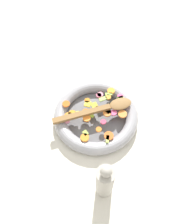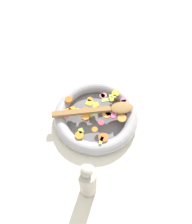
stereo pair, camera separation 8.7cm
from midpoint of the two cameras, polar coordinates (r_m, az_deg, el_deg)
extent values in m
plane|color=silver|center=(0.91, -2.72, -1.92)|extent=(4.00, 4.00, 0.00)
cylinder|color=slate|center=(0.91, -2.74, -1.72)|extent=(0.29, 0.29, 0.01)
torus|color=#9E9EA5|center=(0.89, -2.79, -1.09)|extent=(0.34, 0.34, 0.05)
cylinder|color=orange|center=(0.87, -5.47, -0.35)|extent=(0.05, 0.05, 0.01)
cylinder|color=orange|center=(0.86, 4.10, -0.76)|extent=(0.04, 0.04, 0.01)
cylinder|color=orange|center=(0.92, 1.28, 5.31)|extent=(0.04, 0.04, 0.01)
cylinder|color=orange|center=(0.81, -6.03, -6.91)|extent=(0.05, 0.05, 0.01)
cylinder|color=orange|center=(0.91, 0.48, 3.70)|extent=(0.03, 0.03, 0.01)
cylinder|color=orange|center=(0.87, -10.03, -1.31)|extent=(0.05, 0.05, 0.01)
cylinder|color=orange|center=(0.87, -9.08, -0.67)|extent=(0.04, 0.04, 0.01)
cylinder|color=orange|center=(0.86, 0.07, -0.50)|extent=(0.05, 0.05, 0.01)
cylinder|color=orange|center=(0.81, 0.30, -6.49)|extent=(0.04, 0.04, 0.01)
cylinder|color=orange|center=(0.82, -2.31, -4.84)|extent=(0.03, 0.03, 0.01)
cylinder|color=orange|center=(0.90, -10.54, 1.87)|extent=(0.04, 0.04, 0.01)
cylinder|color=orange|center=(0.85, -5.35, -1.87)|extent=(0.04, 0.04, 0.01)
cylinder|color=orange|center=(0.87, -2.52, 0.66)|extent=(0.04, 0.04, 0.01)
cylinder|color=orange|center=(0.90, -5.06, 2.79)|extent=(0.03, 0.03, 0.01)
cube|color=#9ECB4D|center=(0.91, 0.87, 4.35)|extent=(0.03, 0.03, 0.01)
cube|color=#A7CF61|center=(0.90, -0.95, 3.23)|extent=(0.04, 0.03, 0.01)
cube|color=#8BC431|center=(0.90, 3.72, 3.49)|extent=(0.03, 0.03, 0.01)
cube|color=#B4C95A|center=(0.81, -0.06, -7.35)|extent=(0.03, 0.02, 0.01)
cube|color=#96C745|center=(0.87, 0.15, 0.01)|extent=(0.02, 0.03, 0.01)
cube|color=#BBCE4E|center=(0.87, -7.70, -0.79)|extent=(0.03, 0.03, 0.01)
cube|color=#9DC049|center=(0.82, -5.81, -5.73)|extent=(0.02, 0.03, 0.01)
cube|color=#98B534|center=(0.86, -4.19, -1.03)|extent=(0.02, 0.03, 0.01)
cylinder|color=#D7336F|center=(0.88, 4.43, 1.61)|extent=(0.04, 0.04, 0.01)
cylinder|color=#E0417A|center=(0.91, 3.64, 3.88)|extent=(0.03, 0.03, 0.01)
cylinder|color=pink|center=(0.86, -10.37, -2.55)|extent=(0.02, 0.02, 0.01)
cylinder|color=#D1516E|center=(0.91, -2.00, 4.15)|extent=(0.03, 0.03, 0.01)
cylinder|color=#D93C5E|center=(0.84, -1.01, -2.82)|extent=(0.03, 0.03, 0.01)
cylinder|color=pink|center=(0.91, -1.61, 4.35)|extent=(0.03, 0.03, 0.01)
cylinder|color=#C83066|center=(0.87, 2.80, 0.84)|extent=(0.03, 0.03, 0.01)
cylinder|color=#D64C7E|center=(0.86, 1.74, -0.43)|extent=(0.03, 0.03, 0.01)
cube|color=yellow|center=(0.89, -4.99, 1.88)|extent=(0.03, 0.03, 0.01)
cube|color=yellow|center=(0.88, -3.26, 1.59)|extent=(0.03, 0.03, 0.01)
cube|color=olive|center=(0.85, -6.63, -0.74)|extent=(0.19, 0.17, 0.01)
ellipsoid|color=olive|center=(0.87, 3.60, 1.94)|extent=(0.10, 0.10, 0.01)
cylinder|color=#B2ADA3|center=(0.71, -1.33, -18.18)|extent=(0.06, 0.06, 0.18)
sphere|color=#B2ADA3|center=(0.61, -1.53, -15.62)|extent=(0.03, 0.03, 0.03)
camera|label=1|loc=(0.04, -92.87, -4.45)|focal=35.00mm
camera|label=2|loc=(0.04, 87.13, 4.45)|focal=35.00mm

